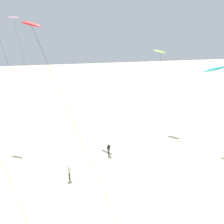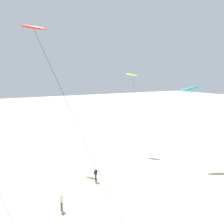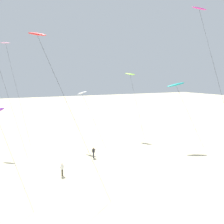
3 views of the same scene
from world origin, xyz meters
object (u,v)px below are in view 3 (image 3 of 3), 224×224
Objects in this scene: kite_flyer_middle at (62,169)px; kite_white at (82,94)px; kite_red at (38,37)px; kite_pink at (6,46)px; kite_teal at (176,85)px; kite_magenta at (200,13)px; kite_flyer_nearest at (94,152)px; kite_lime at (130,75)px.

kite_white is at bearing 58.73° from kite_flyer_middle.
kite_red is 1.67× the size of kite_white.
kite_red is 0.91× the size of kite_pink.
kite_magenta is at bearing -114.15° from kite_teal.
kite_red reaches higher than kite_flyer_nearest.
kite_red is at bearing 179.20° from kite_magenta.
kite_flyer_nearest is at bearing -51.93° from kite_pink.
kite_lime is 8.11× the size of kite_flyer_middle.
kite_magenta is 2.16× the size of kite_white.
kite_pink is 1.38× the size of kite_lime.
kite_pink reaches higher than kite_flyer_nearest.
kite_magenta is at bearing -91.53° from kite_lime.
kite_white reaches higher than kite_flyer_middle.
kite_white is 10.99m from kite_flyer_nearest.
kite_pink is (-1.79, 22.19, 1.56)m from kite_red.
kite_pink is at bearing 94.61° from kite_red.
kite_magenta reaches higher than kite_red.
kite_white is (-15.49, 6.53, -1.49)m from kite_teal.
kite_red is at bearing -161.62° from kite_teal.
kite_flyer_nearest is at bearing 144.83° from kite_magenta.
kite_flyer_middle is at bearing -75.71° from kite_pink.
kite_magenta reaches higher than kite_flyer_nearest.
kite_lime is at bearing 40.75° from kite_red.
kite_white is at bearing -162.18° from kite_lime.
kite_pink is at bearing 152.87° from kite_teal.
kite_flyer_middle is (-22.27, -4.65, -10.27)m from kite_teal.
kite_white is (11.49, -7.29, -8.38)m from kite_pink.
kite_magenta is 13.23× the size of kite_flyer_nearest.
kite_red reaches higher than kite_teal.
kite_pink reaches higher than kite_teal.
kite_white is at bearing 84.62° from kite_flyer_nearest.
kite_lime is (-3.38, 10.43, 1.92)m from kite_teal.
kite_red is 27.07m from kite_teal.
kite_magenta is (21.30, -0.30, 4.61)m from kite_red.
kite_lime is 20.50m from kite_flyer_nearest.
kite_flyer_middle is at bearing -143.34° from kite_flyer_nearest.
kite_magenta is 22.28m from kite_white.
kite_teal is at bearing -72.06° from kite_lime.
kite_red is at bearing -139.25° from kite_lime.
kite_flyer_nearest is (-0.62, -6.59, -8.77)m from kite_white.
kite_pink reaches higher than kite_white.
kite_red is at bearing -137.53° from kite_flyer_nearest.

